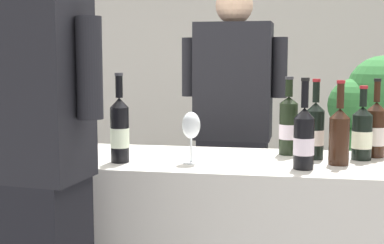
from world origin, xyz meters
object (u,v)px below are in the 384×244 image
Objects in this scene: wine_bottle_0 at (288,125)px; wine_bottle_9 at (12,122)px; wine_bottle_1 at (315,130)px; wine_bottle_3 at (88,127)px; wine_glass at (191,127)px; potted_shrub at (379,131)px; wine_bottle_2 at (376,130)px; wine_bottle_7 at (120,130)px; ice_bucket at (47,135)px; person_server at (233,151)px; wine_bottle_5 at (339,134)px; wine_bottle_6 at (304,138)px; person_guest at (24,210)px; wine_bottle_8 at (362,133)px.

wine_bottle_0 is 0.98× the size of wine_bottle_9.
wine_bottle_1 is 0.97m from wine_bottle_3.
potted_shrub is at bearing 53.25° from wine_glass.
wine_bottle_2 is at bearing 19.99° from wine_glass.
wine_bottle_7 is 1.49× the size of ice_bucket.
person_server is at bearing 49.98° from ice_bucket.
wine_bottle_1 is 1.37× the size of ice_bucket.
wine_bottle_9 is (-1.29, -0.07, 0.01)m from wine_bottle_1.
person_server is (0.09, 0.79, -0.23)m from wine_glass.
wine_bottle_5 is (1.05, -0.09, 0.01)m from wine_bottle_3.
wine_bottle_9 is at bearing -174.04° from wine_bottle_2.
potted_shrub reaches higher than wine_bottle_0.
wine_bottle_5 is 0.24× the size of potted_shrub.
wine_bottle_6 is at bearing -6.51° from wine_bottle_9.
wine_bottle_1 is 1.17m from person_guest.
potted_shrub is (1.38, 1.04, -0.13)m from wine_bottle_3.
wine_bottle_6 is 0.25× the size of potted_shrub.
person_server reaches higher than wine_bottle_0.
ice_bucket is 0.14× the size of person_guest.
person_guest reaches higher than wine_bottle_6.
wine_glass is at bearing -7.41° from wine_bottle_9.
person_server reaches higher than wine_bottle_5.
wine_bottle_8 is (0.10, 0.12, -0.01)m from wine_bottle_5.
wine_bottle_1 is at bearing 33.51° from person_guest.
potted_shrub is at bearing 50.42° from person_guest.
wine_bottle_6 is 1.32m from potted_shrub.
wine_bottle_3 is at bearing -178.42° from wine_bottle_8.
wine_bottle_2 is at bearing 5.96° from wine_bottle_9.
wine_bottle_6 is at bearing -134.78° from wine_bottle_2.
person_server is at bearing 47.95° from wine_bottle_3.
wine_bottle_8 is 0.70m from wine_glass.
person_guest reaches higher than wine_bottle_0.
wine_bottle_7 reaches higher than wine_bottle_3.
wine_bottle_5 is 0.16m from wine_bottle_8.
wine_bottle_6 is at bearing -136.14° from wine_bottle_8.
wine_bottle_9 reaches higher than wine_bottle_1.
potted_shrub is at bearing 69.48° from wine_bottle_6.
wine_bottle_3 is at bearing -179.13° from wine_bottle_1.
person_guest is at bearing -154.98° from wine_bottle_6.
wine_bottle_5 is 1.18m from potted_shrub.
wine_bottle_5 is 1.19m from person_guest.
person_server is at bearing 65.80° from person_guest.
wine_bottle_3 is 1.03× the size of wine_bottle_8.
wine_bottle_3 reaches higher than wine_glass.
wine_bottle_1 is at bearing -159.76° from wine_bottle_2.
wine_bottle_6 is 0.92m from person_server.
wine_bottle_9 is (-1.54, -0.16, 0.02)m from wine_bottle_2.
wine_bottle_9 is 0.20× the size of person_guest.
person_guest is at bearing -114.40° from wine_bottle_7.
wine_bottle_3 is 0.18× the size of person_guest.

